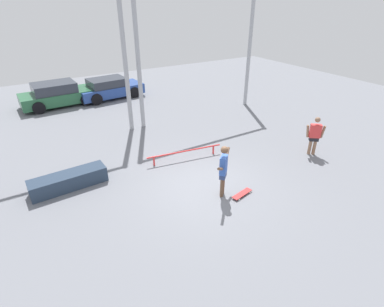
{
  "coord_description": "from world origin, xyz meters",
  "views": [
    {
      "loc": [
        -4.76,
        -6.94,
        5.75
      ],
      "look_at": [
        0.08,
        1.06,
        0.79
      ],
      "focal_mm": 28.0,
      "sensor_mm": 36.0,
      "label": 1
    }
  ],
  "objects_px": {
    "grind_rail": "(185,152)",
    "parked_car_green": "(58,94)",
    "skateboard": "(242,194)",
    "skateboarder": "(223,168)",
    "grind_box": "(69,181)",
    "bystander": "(315,135)",
    "parked_car_blue": "(110,88)"
  },
  "relations": [
    {
      "from": "grind_box",
      "to": "parked_car_blue",
      "type": "bearing_deg",
      "value": 64.68
    },
    {
      "from": "parked_car_green",
      "to": "skateboard",
      "type": "bearing_deg",
      "value": -77.63
    },
    {
      "from": "skateboarder",
      "to": "skateboard",
      "type": "bearing_deg",
      "value": -74.85
    },
    {
      "from": "skateboard",
      "to": "grind_rail",
      "type": "xyz_separation_m",
      "value": [
        -0.38,
        3.06,
        0.25
      ]
    },
    {
      "from": "parked_car_blue",
      "to": "bystander",
      "type": "relative_size",
      "value": 2.55
    },
    {
      "from": "skateboard",
      "to": "grind_rail",
      "type": "relative_size",
      "value": 0.28
    },
    {
      "from": "skateboard",
      "to": "parked_car_blue",
      "type": "relative_size",
      "value": 0.2
    },
    {
      "from": "skateboarder",
      "to": "parked_car_green",
      "type": "bearing_deg",
      "value": 62.07
    },
    {
      "from": "parked_car_green",
      "to": "grind_rail",
      "type": "bearing_deg",
      "value": -75.15
    },
    {
      "from": "skateboard",
      "to": "grind_box",
      "type": "relative_size",
      "value": 0.34
    },
    {
      "from": "skateboarder",
      "to": "grind_box",
      "type": "xyz_separation_m",
      "value": [
        -4.14,
        3.02,
        -0.74
      ]
    },
    {
      "from": "parked_car_blue",
      "to": "grind_rail",
      "type": "bearing_deg",
      "value": -95.08
    },
    {
      "from": "grind_rail",
      "to": "parked_car_green",
      "type": "distance_m",
      "value": 9.98
    },
    {
      "from": "grind_rail",
      "to": "skateboarder",
      "type": "bearing_deg",
      "value": -93.36
    },
    {
      "from": "skateboarder",
      "to": "grind_box",
      "type": "relative_size",
      "value": 0.72
    },
    {
      "from": "skateboarder",
      "to": "grind_rail",
      "type": "relative_size",
      "value": 0.58
    },
    {
      "from": "skateboard",
      "to": "parked_car_blue",
      "type": "bearing_deg",
      "value": 79.57
    },
    {
      "from": "skateboard",
      "to": "parked_car_blue",
      "type": "xyz_separation_m",
      "value": [
        -0.39,
        12.44,
        0.55
      ]
    },
    {
      "from": "grind_box",
      "to": "grind_rail",
      "type": "distance_m",
      "value": 4.31
    },
    {
      "from": "skateboard",
      "to": "skateboarder",
      "type": "bearing_deg",
      "value": 134.09
    },
    {
      "from": "skateboard",
      "to": "bystander",
      "type": "height_order",
      "value": "bystander"
    },
    {
      "from": "grind_box",
      "to": "parked_car_green",
      "type": "distance_m",
      "value": 9.29
    },
    {
      "from": "grind_box",
      "to": "parked_car_green",
      "type": "bearing_deg",
      "value": 82.15
    },
    {
      "from": "grind_box",
      "to": "skateboarder",
      "type": "bearing_deg",
      "value": -36.1
    },
    {
      "from": "parked_car_green",
      "to": "parked_car_blue",
      "type": "bearing_deg",
      "value": -5.25
    },
    {
      "from": "grind_rail",
      "to": "bystander",
      "type": "height_order",
      "value": "bystander"
    },
    {
      "from": "skateboarder",
      "to": "grind_box",
      "type": "height_order",
      "value": "skateboarder"
    },
    {
      "from": "parked_car_blue",
      "to": "skateboard",
      "type": "bearing_deg",
      "value": -93.34
    },
    {
      "from": "skateboard",
      "to": "bystander",
      "type": "xyz_separation_m",
      "value": [
        4.25,
        0.77,
        0.81
      ]
    },
    {
      "from": "skateboard",
      "to": "parked_car_green",
      "type": "xyz_separation_m",
      "value": [
        -3.41,
        12.57,
        0.59
      ]
    },
    {
      "from": "parked_car_green",
      "to": "bystander",
      "type": "relative_size",
      "value": 2.64
    },
    {
      "from": "skateboarder",
      "to": "grind_rail",
      "type": "xyz_separation_m",
      "value": [
        0.16,
        2.7,
        -0.69
      ]
    }
  ]
}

